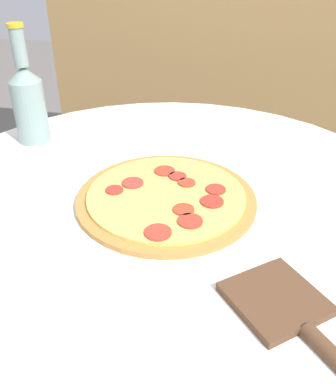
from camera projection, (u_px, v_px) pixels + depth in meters
The scene contains 5 objects.
table at pixel (169, 263), 0.88m from camera, with size 0.99×0.99×0.70m.
fence_panel at pixel (231, 7), 1.48m from camera, with size 1.38×0.04×1.78m.
pizza at pixel (168, 198), 0.77m from camera, with size 0.33×0.33×0.02m.
beer_bottle at pixel (28, 100), 0.95m from camera, with size 0.07×0.07×0.26m.
pizza_paddle at pixel (291, 315), 0.54m from camera, with size 0.20×0.22×0.02m.
Camera 1 is at (0.15, -0.65, 1.13)m, focal length 40.00 mm.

